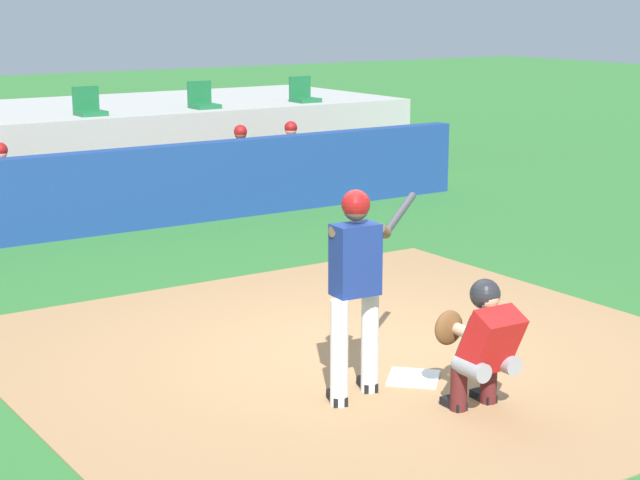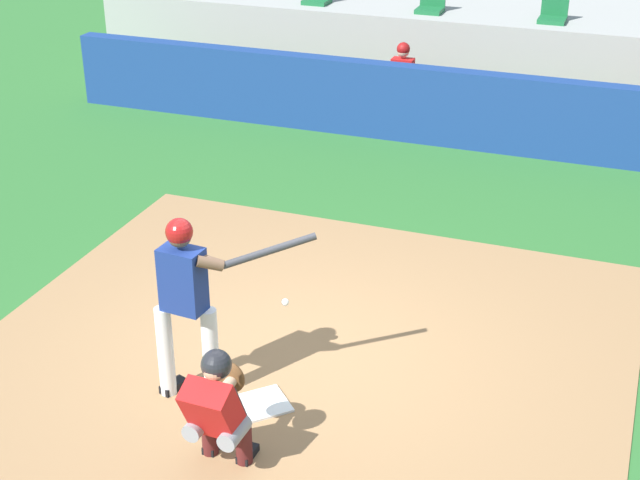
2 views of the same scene
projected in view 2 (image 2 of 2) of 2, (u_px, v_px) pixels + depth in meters
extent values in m
plane|color=#2D6B2D|center=(295.00, 360.00, 9.22)|extent=(80.00, 80.00, 0.00)
cube|color=#9E754C|center=(295.00, 360.00, 9.21)|extent=(6.40, 6.40, 0.01)
cube|color=white|center=(263.00, 404.00, 8.53)|extent=(0.62, 0.62, 0.02)
cylinder|color=silver|center=(166.00, 352.00, 8.51)|extent=(0.15, 0.15, 0.92)
cylinder|color=silver|center=(211.00, 354.00, 8.48)|extent=(0.15, 0.15, 0.92)
cube|color=navy|center=(183.00, 280.00, 8.16)|extent=(0.40, 0.27, 0.60)
sphere|color=brown|center=(179.00, 235.00, 7.97)|extent=(0.21, 0.21, 0.21)
sphere|color=maroon|center=(179.00, 232.00, 7.96)|extent=(0.24, 0.24, 0.24)
cylinder|color=brown|center=(194.00, 257.00, 8.10)|extent=(0.56, 0.10, 0.18)
cylinder|color=brown|center=(210.00, 263.00, 7.98)|extent=(0.26, 0.23, 0.17)
cylinder|color=#333338|center=(269.00, 251.00, 8.09)|extent=(0.72, 0.55, 0.24)
cube|color=black|center=(174.00, 387.00, 8.74)|extent=(0.20, 0.28, 0.09)
cube|color=black|center=(218.00, 388.00, 8.71)|extent=(0.20, 0.28, 0.09)
cylinder|color=gray|center=(200.00, 423.00, 7.63)|extent=(0.17, 0.33, 0.16)
cylinder|color=#4C1919|center=(210.00, 433.00, 7.85)|extent=(0.14, 0.14, 0.42)
cube|color=black|center=(214.00, 445.00, 7.97)|extent=(0.12, 0.24, 0.08)
cylinder|color=gray|center=(235.00, 433.00, 7.52)|extent=(0.17, 0.33, 0.16)
cylinder|color=#4C1919|center=(244.00, 442.00, 7.74)|extent=(0.14, 0.14, 0.42)
cube|color=black|center=(248.00, 454.00, 7.86)|extent=(0.12, 0.24, 0.08)
cube|color=red|center=(213.00, 409.00, 7.44)|extent=(0.41, 0.45, 0.57)
cube|color=#2D2D33|center=(220.00, 401.00, 7.54)|extent=(0.39, 0.27, 0.45)
sphere|color=tan|center=(215.00, 368.00, 7.35)|extent=(0.21, 0.21, 0.21)
sphere|color=#232328|center=(216.00, 365.00, 7.36)|extent=(0.25, 0.25, 0.25)
cylinder|color=tan|center=(221.00, 393.00, 7.64)|extent=(0.12, 0.45, 0.10)
ellipsoid|color=brown|center=(230.00, 377.00, 7.84)|extent=(0.28, 0.13, 0.30)
sphere|color=white|center=(285.00, 302.00, 8.92)|extent=(0.07, 0.07, 0.07)
cube|color=navy|center=(450.00, 108.00, 14.42)|extent=(13.00, 0.30, 1.20)
cube|color=olive|center=(463.00, 112.00, 15.43)|extent=(11.80, 0.44, 0.45)
cylinder|color=#939399|center=(391.00, 93.00, 15.47)|extent=(0.15, 0.40, 0.15)
cylinder|color=#939399|center=(387.00, 112.00, 15.42)|extent=(0.13, 0.13, 0.45)
cube|color=maroon|center=(385.00, 124.00, 15.46)|extent=(0.11, 0.24, 0.08)
cylinder|color=#939399|center=(406.00, 95.00, 15.39)|extent=(0.15, 0.40, 0.15)
cylinder|color=#939399|center=(402.00, 114.00, 15.33)|extent=(0.13, 0.13, 0.45)
cube|color=maroon|center=(400.00, 125.00, 15.37)|extent=(0.11, 0.24, 0.08)
cube|color=red|center=(402.00, 75.00, 15.49)|extent=(0.36, 0.22, 0.54)
sphere|color=beige|center=(403.00, 51.00, 15.32)|extent=(0.20, 0.20, 0.20)
sphere|color=maroon|center=(403.00, 49.00, 15.30)|extent=(0.22, 0.22, 0.22)
cylinder|color=beige|center=(388.00, 82.00, 15.48)|extent=(0.09, 0.41, 0.22)
cylinder|color=beige|center=(411.00, 84.00, 15.36)|extent=(0.09, 0.41, 0.22)
cylinder|color=#939399|center=(639.00, 141.00, 14.17)|extent=(0.13, 0.13, 0.45)
cube|color=maroon|center=(637.00, 154.00, 14.21)|extent=(0.11, 0.24, 0.08)
cylinder|color=brown|center=(639.00, 108.00, 14.24)|extent=(0.09, 0.41, 0.22)
cube|color=#9E9E99|center=(503.00, 36.00, 18.08)|extent=(15.00, 4.40, 1.40)
cube|color=#196033|center=(317.00, 1.00, 17.42)|extent=(0.46, 0.46, 0.08)
cube|color=#196033|center=(430.00, 10.00, 16.74)|extent=(0.46, 0.46, 0.08)
cube|color=#196033|center=(552.00, 20.00, 16.07)|extent=(0.46, 0.46, 0.08)
cube|color=#196033|center=(555.00, 4.00, 16.13)|extent=(0.46, 0.06, 0.40)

